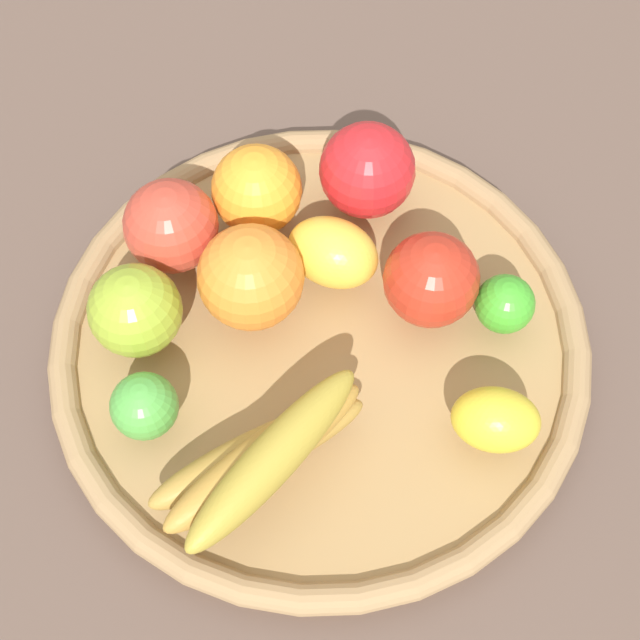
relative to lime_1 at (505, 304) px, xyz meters
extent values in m
plane|color=brown|center=(-0.11, -0.07, -0.05)|extent=(2.40, 2.40, 0.00)
cylinder|color=#A27F4F|center=(-0.11, -0.07, -0.04)|extent=(0.39, 0.39, 0.02)
torus|color=#9F7D54|center=(-0.11, -0.07, -0.03)|extent=(0.40, 0.40, 0.02)
sphere|color=green|center=(0.00, 0.00, 0.00)|extent=(0.06, 0.06, 0.04)
ellipsoid|color=yellow|center=(-0.13, -0.02, 0.00)|extent=(0.07, 0.05, 0.05)
ellipsoid|color=#AD8639|center=(-0.11, -0.18, -0.01)|extent=(0.12, 0.15, 0.03)
ellipsoid|color=#B88838|center=(-0.10, -0.18, 0.01)|extent=(0.10, 0.16, 0.03)
ellipsoid|color=#AE9635|center=(-0.09, -0.19, 0.02)|extent=(0.07, 0.16, 0.03)
sphere|color=#92AF30|center=(-0.23, -0.13, 0.01)|extent=(0.08, 0.08, 0.07)
sphere|color=red|center=(-0.05, -0.01, 0.01)|extent=(0.10, 0.10, 0.07)
sphere|color=#C34130|center=(-0.25, -0.06, 0.01)|extent=(0.09, 0.09, 0.07)
sphere|color=red|center=(-0.14, 0.06, 0.02)|extent=(0.09, 0.09, 0.07)
sphere|color=orange|center=(-0.17, -0.07, 0.02)|extent=(0.09, 0.09, 0.08)
sphere|color=orange|center=(-0.21, 0.00, 0.01)|extent=(0.08, 0.08, 0.07)
ellipsoid|color=yellow|center=(0.03, -0.09, 0.00)|extent=(0.07, 0.06, 0.05)
sphere|color=#50AA42|center=(-0.19, -0.19, 0.00)|extent=(0.06, 0.06, 0.05)
camera|label=1|loc=(0.03, -0.37, 0.58)|focal=52.20mm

